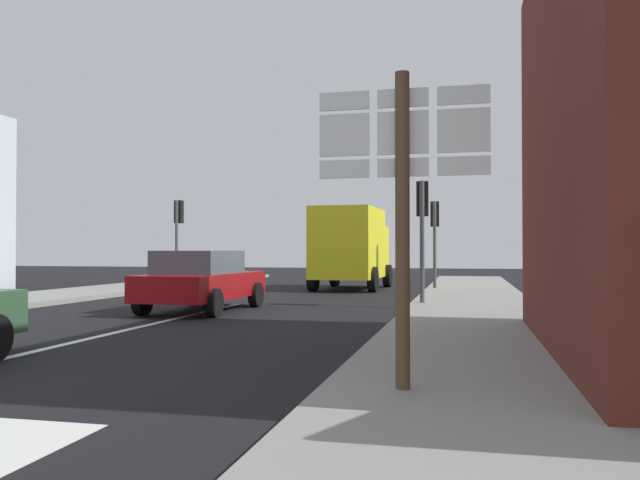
% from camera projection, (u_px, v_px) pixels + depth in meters
% --- Properties ---
extents(ground_plane, '(80.00, 80.00, 0.00)m').
position_uv_depth(ground_plane, '(209.00, 311.00, 15.78)').
color(ground_plane, black).
extents(sidewalk_right, '(3.12, 44.00, 0.14)m').
position_uv_depth(sidewalk_right, '(475.00, 323.00, 12.44)').
color(sidewalk_right, gray).
rests_on(sidewalk_right, ground).
extents(lane_centre_stripe, '(0.16, 12.00, 0.01)m').
position_uv_depth(lane_centre_stripe, '(125.00, 330.00, 11.88)').
color(lane_centre_stripe, silver).
rests_on(lane_centre_stripe, ground).
extents(sedan_far, '(2.06, 4.25, 1.47)m').
position_uv_depth(sedan_far, '(202.00, 280.00, 15.74)').
color(sedan_far, maroon).
rests_on(sedan_far, ground).
extents(delivery_truck, '(2.62, 5.07, 3.05)m').
position_uv_depth(delivery_truck, '(351.00, 246.00, 24.65)').
color(delivery_truck, yellow).
rests_on(delivery_truck, ground).
extents(route_sign_post, '(1.66, 0.14, 3.20)m').
position_uv_depth(route_sign_post, '(403.00, 196.00, 6.28)').
color(route_sign_post, brown).
rests_on(route_sign_post, ground).
extents(traffic_light_near_right, '(0.30, 0.49, 3.27)m').
position_uv_depth(traffic_light_near_right, '(422.00, 214.00, 16.78)').
color(traffic_light_near_right, '#47474C').
rests_on(traffic_light_near_right, ground).
extents(traffic_light_far_left, '(0.30, 0.49, 3.46)m').
position_uv_depth(traffic_light_far_left, '(178.00, 223.00, 25.60)').
color(traffic_light_far_left, '#47474C').
rests_on(traffic_light_far_left, ground).
extents(traffic_light_far_right, '(0.30, 0.49, 3.24)m').
position_uv_depth(traffic_light_far_right, '(435.00, 225.00, 23.29)').
color(traffic_light_far_right, '#47474C').
rests_on(traffic_light_far_right, ground).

